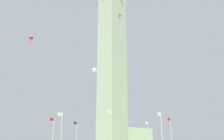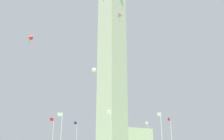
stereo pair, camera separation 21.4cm
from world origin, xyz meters
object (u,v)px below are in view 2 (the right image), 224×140
kite_pink_delta (119,16)px  flagpole_sw (112,137)px  flagpole_nw (53,135)px  kite_red_delta (30,37)px  distant_building (127,140)px  obelisk_monument (112,56)px  flagpole_w (76,136)px  flagpole_ne (111,132)px  flagpole_se (171,135)px  kite_white_delta (94,70)px  flagpole_n (61,133)px  flagpole_s (148,136)px  flagpole_e (162,133)px

kite_pink_delta → flagpole_sw: bearing=-131.1°
flagpole_sw → flagpole_nw: bearing=-0.0°
kite_red_delta → kite_pink_delta: bearing=159.8°
distant_building → obelisk_monument: bearing=38.3°
obelisk_monument → flagpole_w: bearing=-89.8°
obelisk_monument → distant_building: (-36.55, -28.87, -18.91)m
flagpole_sw → kite_red_delta: 37.89m
flagpole_ne → flagpole_nw: 18.79m
flagpole_se → flagpole_sw: bearing=-90.0°
kite_white_delta → distant_building: bearing=-142.7°
kite_pink_delta → flagpole_n: bearing=-55.1°
flagpole_ne → flagpole_se: (-18.79, 0.00, 0.00)m
flagpole_s → flagpole_sw: bearing=-67.5°
obelisk_monument → kite_pink_delta: (6.91, 9.24, 4.68)m
flagpole_nw → flagpole_ne: bearing=90.0°
flagpole_w → kite_red_delta: kite_red_delta is taller
flagpole_ne → flagpole_sw: size_ratio=1.00×
flagpole_s → kite_pink_delta: kite_pink_delta is taller
kite_white_delta → flagpole_w: bearing=-120.4°
kite_white_delta → flagpole_nw: bearing=-101.4°
flagpole_ne → flagpole_sw: same height
flagpole_e → flagpole_w: bearing=-90.0°
flagpole_n → flagpole_sw: bearing=-157.5°
flagpole_ne → flagpole_sw: bearing=-135.0°
flagpole_n → kite_white_delta: bearing=91.2°
obelisk_monument → flagpole_ne: size_ratio=5.48×
obelisk_monument → distant_building: obelisk_monument is taller
flagpole_nw → distant_building: distant_building is taller
flagpole_ne → distant_building: distant_building is taller
flagpole_se → obelisk_monument: bearing=-45.2°
flagpole_nw → obelisk_monument: bearing=135.2°
kite_white_delta → kite_pink_delta: kite_pink_delta is taller
flagpole_w → kite_pink_delta: (6.85, 22.52, 23.49)m
flagpole_w → flagpole_n: bearing=45.0°
flagpole_s → kite_red_delta: 39.38m
flagpole_e → flagpole_se: bearing=-157.5°
flagpole_n → flagpole_w: 18.79m
flagpole_e → flagpole_nw: (9.39, -22.68, 0.00)m
kite_red_delta → kite_pink_delta: 18.84m
obelisk_monument → flagpole_sw: size_ratio=5.48×
obelisk_monument → flagpole_nw: bearing=-44.8°
obelisk_monument → flagpole_n: size_ratio=5.48×
flagpole_nw → flagpole_s: bearing=157.5°
flagpole_sw → kite_white_delta: kite_white_delta is taller
flagpole_se → flagpole_nw: (18.79, -18.79, 0.00)m
flagpole_e → flagpole_sw: 24.55m
flagpole_n → flagpole_ne: same height
kite_red_delta → kite_pink_delta: kite_pink_delta is taller
flagpole_ne → flagpole_s: same height
flagpole_n → kite_pink_delta: 26.05m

